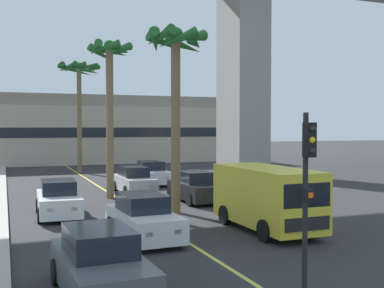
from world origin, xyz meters
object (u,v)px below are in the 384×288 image
Objects in this scene: palm_tree_mid_median at (79,81)px; palm_tree_far_median at (176,69)px; car_queue_fourth at (195,188)px; car_queue_fifth at (100,265)px; car_queue_second at (143,219)px; car_queue_sixth at (151,174)px; traffic_light_median_near at (307,180)px; palm_tree_near_median at (110,79)px; car_queue_front at (134,181)px; delivery_van at (266,196)px; car_queue_third at (59,200)px.

palm_tree_mid_median reaches higher than palm_tree_far_median.
car_queue_fourth is 14.22m from car_queue_fifth.
car_queue_sixth is at bearing 72.43° from car_queue_second.
palm_tree_near_median reaches higher than traffic_light_median_near.
traffic_light_median_near is at bearing -91.54° from palm_tree_far_median.
car_queue_front is 4.69m from car_queue_fourth.
delivery_van is at bearing 33.76° from car_queue_fifth.
car_queue_fifth is at bearing -109.67° from car_queue_sixth.
palm_tree_near_median is (0.92, 9.97, 5.76)m from car_queue_second.
car_queue_front is 0.78× the size of delivery_van.
palm_tree_near_median is at bearing 98.04° from palm_tree_far_median.
car_queue_third is 0.99× the size of traffic_light_median_near.
palm_tree_mid_median is (0.60, 15.41, 1.26)m from palm_tree_near_median.
car_queue_fifth is at bearing -97.39° from palm_tree_mid_median.
traffic_light_median_near is at bearing -89.59° from palm_tree_mid_median.
traffic_light_median_near is 0.45× the size of palm_tree_mid_median.
car_queue_sixth is (7.22, 20.21, 0.00)m from car_queue_fifth.
car_queue_third is 21.43m from palm_tree_mid_median.
traffic_light_median_near is (-3.04, -22.24, 1.99)m from car_queue_sixth.
palm_tree_far_median is at bearing 135.45° from delivery_van.
car_queue_sixth is 0.48× the size of palm_tree_near_median.
car_queue_second is 11.55m from palm_tree_near_median.
car_queue_fourth is 7.97m from car_queue_sixth.
car_queue_sixth is 0.44× the size of palm_tree_mid_median.
car_queue_third is at bearing 143.46° from palm_tree_far_median.
palm_tree_mid_median reaches higher than car_queue_third.
palm_tree_near_median is at bearing 54.55° from car_queue_third.
car_queue_fifth is (-0.16, -10.55, 0.00)m from car_queue_third.
delivery_van is at bearing -90.91° from car_queue_fourth.
car_queue_third is 9.07m from delivery_van.
delivery_van is 26.68m from palm_tree_mid_median.
car_queue_fifth is 0.45× the size of palm_tree_mid_median.
car_queue_fourth is at bearing 89.09° from delivery_van.
palm_tree_mid_median is at bearing 90.41° from traffic_light_median_near.
palm_tree_far_median reaches higher than car_queue_fourth.
car_queue_front is at bearing 50.13° from car_queue_third.
car_queue_third and car_queue_fifth have the same top height.
palm_tree_far_median reaches higher than car_queue_sixth.
palm_tree_far_median reaches higher than delivery_van.
car_queue_fourth is (2.18, -4.15, 0.00)m from car_queue_front.
car_queue_third and car_queue_fourth have the same top height.
palm_tree_far_median is (4.27, -3.17, 5.50)m from car_queue_third.
car_queue_fourth is 19.78m from palm_tree_mid_median.
car_queue_fourth is 7.48m from palm_tree_near_median.
car_queue_fifth is 5.05m from traffic_light_median_near.
palm_tree_mid_median is (3.95, 30.44, 7.02)m from car_queue_fifth.
car_queue_front is 10.58m from palm_tree_far_median.
car_queue_third is 7.27m from car_queue_fourth.
car_queue_fifth is at bearing -120.55° from car_queue_fourth.
traffic_light_median_near is (4.02, -12.58, 1.99)m from car_queue_third.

